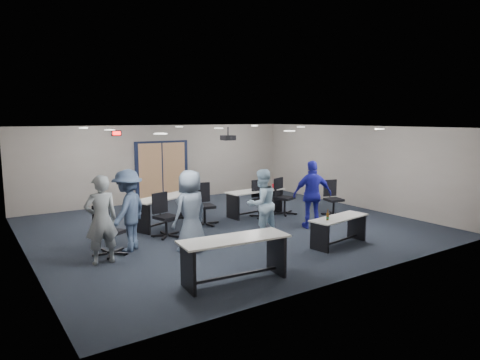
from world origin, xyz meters
TOP-DOWN VIEW (x-y plane):
  - floor at (0.00, 0.00)m, footprint 10.00×10.00m
  - back_wall at (0.00, 4.50)m, footprint 10.00×0.04m
  - front_wall at (0.00, -4.50)m, footprint 10.00×0.04m
  - left_wall at (-5.00, 0.00)m, footprint 0.04×9.00m
  - right_wall at (5.00, 0.00)m, footprint 0.04×9.00m
  - ceiling at (0.00, 0.00)m, footprint 10.00×9.00m
  - double_door at (0.00, 4.46)m, footprint 2.00×0.07m
  - exit_sign at (-1.60, 4.44)m, footprint 0.32×0.07m
  - ceiling_projector at (0.30, 0.50)m, footprint 0.35×0.32m
  - ceiling_can_lights at (0.00, 0.25)m, footprint 6.24×5.74m
  - table_front_left at (-2.03, -3.44)m, footprint 2.07×0.87m
  - table_front_right at (1.24, -2.87)m, footprint 1.69×0.77m
  - table_back_left at (-1.42, 1.00)m, footprint 2.13×1.41m
  - table_back_right at (1.42, 0.73)m, footprint 1.95×0.78m
  - chair_back_a at (-1.85, -0.01)m, footprint 0.85×0.85m
  - chair_back_b at (-0.47, 0.51)m, footprint 0.84×0.84m
  - chair_back_c at (1.44, 0.38)m, footprint 0.73×0.73m
  - chair_back_d at (2.23, 0.31)m, footprint 0.90×0.90m
  - chair_loose_left at (-3.45, -0.67)m, footprint 0.95×0.95m
  - chair_loose_right at (3.37, -0.64)m, footprint 0.80×0.80m
  - person_gray at (-3.74, -1.12)m, footprint 0.68×0.45m
  - person_plaid at (-1.87, -1.40)m, footprint 1.03×0.82m
  - person_lightblue at (0.10, -1.37)m, footprint 0.88×0.71m
  - person_navy at (1.81, -1.36)m, footprint 1.16×0.82m
  - person_back at (-2.99, -0.55)m, footprint 1.33×1.30m

SIDE VIEW (x-z plane):
  - floor at x=0.00m, z-range 0.00..0.00m
  - table_front_right at x=1.24m, z-range 0.00..0.91m
  - table_back_right at x=1.42m, z-range 0.08..0.98m
  - chair_loose_right at x=3.37m, z-range 0.00..1.07m
  - chair_back_a at x=-1.85m, z-range 0.00..1.10m
  - chair_back_c at x=1.44m, z-range 0.00..1.11m
  - chair_loose_left at x=-3.45m, z-range 0.00..1.11m
  - table_front_left at x=-2.03m, z-range 0.15..0.97m
  - chair_back_d at x=2.23m, z-range 0.00..1.12m
  - table_back_left at x=-1.42m, z-range 0.15..0.97m
  - chair_back_b at x=-0.47m, z-range 0.00..1.16m
  - person_lightblue at x=0.10m, z-range 0.00..1.71m
  - person_gray at x=-3.74m, z-range 0.00..1.83m
  - person_plaid at x=-1.87m, z-range 0.00..1.83m
  - person_navy at x=1.81m, z-range 0.00..1.83m
  - person_back at x=-2.99m, z-range 0.00..1.83m
  - double_door at x=0.00m, z-range -0.05..2.15m
  - back_wall at x=0.00m, z-range 0.00..2.70m
  - front_wall at x=0.00m, z-range 0.00..2.70m
  - left_wall at x=-5.00m, z-range 0.00..2.70m
  - right_wall at x=5.00m, z-range 0.00..2.70m
  - ceiling_projector at x=0.30m, z-range 2.22..2.59m
  - exit_sign at x=-1.60m, z-range 2.36..2.54m
  - ceiling_can_lights at x=0.00m, z-range 2.66..2.68m
  - ceiling at x=0.00m, z-range 2.68..2.72m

